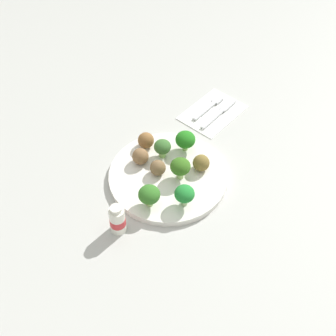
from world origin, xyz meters
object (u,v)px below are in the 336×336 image
at_px(meatball_far_rim, 140,156).
at_px(meatball_back_right, 158,168).
at_px(napkin, 213,112).
at_px(broccoli_floret_mid_right, 184,194).
at_px(fork, 209,106).
at_px(meatball_mid_left, 201,163).
at_px(yogurt_bottle, 116,219).
at_px(broccoli_floret_near_rim, 185,140).
at_px(broccoli_floret_center, 149,195).
at_px(knife, 220,112).
at_px(broccoli_floret_mid_left, 180,167).
at_px(meatball_back_left, 146,140).
at_px(broccoli_floret_front_left, 162,147).
at_px(plate, 168,176).

relative_size(meatball_far_rim, meatball_back_right, 1.07).
xyz_separation_m(meatball_back_right, napkin, (0.27, 0.02, -0.03)).
distance_m(broccoli_floret_mid_right, fork, 0.35).
distance_m(meatball_mid_left, yogurt_bottle, 0.25).
height_order(broccoli_floret_mid_right, meatball_back_right, broccoli_floret_mid_right).
xyz_separation_m(broccoli_floret_near_rim, meatball_far_rim, (-0.10, 0.06, -0.01)).
bearing_deg(broccoli_floret_center, fork, 11.92).
bearing_deg(meatball_back_right, knife, 0.22).
bearing_deg(meatball_mid_left, fork, 27.55).
relative_size(broccoli_floret_mid_left, meatball_mid_left, 1.39).
bearing_deg(yogurt_bottle, knife, 2.17).
bearing_deg(meatball_back_left, broccoli_floret_center, -139.51).
relative_size(broccoli_floret_front_left, meatball_back_right, 1.29).
height_order(broccoli_floret_mid_right, fork, broccoli_floret_mid_right).
relative_size(broccoli_floret_near_rim, knife, 0.36).
height_order(meatball_mid_left, yogurt_bottle, yogurt_bottle).
xyz_separation_m(broccoli_floret_mid_left, meatball_mid_left, (0.05, -0.02, -0.02)).
distance_m(broccoli_floret_center, broccoli_floret_mid_left, 0.11).
xyz_separation_m(broccoli_floret_near_rim, meatball_back_right, (-0.10, 0.01, -0.01)).
bearing_deg(meatball_far_rim, knife, -11.04).
distance_m(plate, broccoli_floret_near_rim, 0.10).
xyz_separation_m(broccoli_floret_mid_left, yogurt_bottle, (-0.19, 0.03, -0.02)).
xyz_separation_m(broccoli_floret_mid_right, meatball_mid_left, (0.11, 0.03, -0.01)).
relative_size(broccoli_floret_mid_left, broccoli_floret_front_left, 1.16).
bearing_deg(yogurt_bottle, meatball_mid_left, -13.55).
height_order(plate, meatball_far_rim, meatball_far_rim).
distance_m(meatball_back_right, meatball_back_left, 0.09).
height_order(meatball_mid_left, meatball_back_left, same).
bearing_deg(broccoli_floret_mid_right, broccoli_floret_mid_left, 41.63).
distance_m(broccoli_floret_near_rim, broccoli_floret_front_left, 0.06).
distance_m(fork, yogurt_bottle, 0.45).
distance_m(plate, knife, 0.27).
bearing_deg(fork, knife, -95.98).
bearing_deg(meatball_back_right, broccoli_floret_near_rim, -3.86).
bearing_deg(broccoli_floret_mid_left, napkin, 15.19).
relative_size(meatball_back_left, napkin, 0.24).
distance_m(meatball_mid_left, meatball_back_left, 0.15).
xyz_separation_m(meatball_far_rim, yogurt_bottle, (-0.17, -0.07, -0.00)).
xyz_separation_m(broccoli_floret_center, meatball_mid_left, (0.16, -0.03, -0.01)).
xyz_separation_m(plate, broccoli_floret_mid_left, (0.01, -0.03, 0.04)).
relative_size(broccoli_floret_front_left, meatball_mid_left, 1.20).
bearing_deg(napkin, meatball_far_rim, 172.54).
bearing_deg(broccoli_floret_mid_left, meatball_back_right, 112.53).
distance_m(plate, broccoli_floret_mid_right, 0.10).
distance_m(broccoli_floret_front_left, napkin, 0.23).
xyz_separation_m(meatball_back_left, yogurt_bottle, (-0.22, -0.09, -0.00)).
height_order(broccoli_floret_near_rim, yogurt_bottle, yogurt_bottle).
bearing_deg(yogurt_bottle, meatball_back_left, 22.80).
distance_m(plate, meatball_back_left, 0.11).
relative_size(plate, broccoli_floret_mid_right, 5.21).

